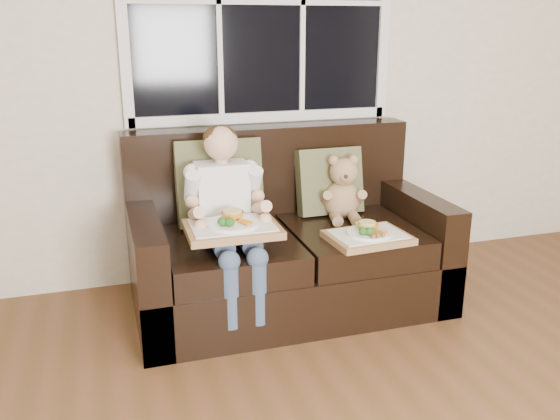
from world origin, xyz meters
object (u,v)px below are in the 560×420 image
object	(u,v)px
loveseat	(285,249)
teddy_bear	(343,192)
child	(226,202)
tray_left	(232,227)
tray_right	(368,236)

from	to	relation	value
loveseat	teddy_bear	bearing A→B (deg)	7.44
child	tray_left	size ratio (longest dim) A/B	1.95
teddy_bear	loveseat	bearing A→B (deg)	-159.84
child	teddy_bear	size ratio (longest dim) A/B	2.34
loveseat	tray_left	world-z (taller)	loveseat
child	tray_right	distance (m)	0.76
teddy_bear	tray_left	world-z (taller)	teddy_bear
teddy_bear	tray_right	distance (m)	0.43
child	tray_left	world-z (taller)	child
tray_right	tray_left	bearing A→B (deg)	170.35
teddy_bear	tray_right	size ratio (longest dim) A/B	0.89
teddy_bear	tray_right	world-z (taller)	teddy_bear
loveseat	teddy_bear	distance (m)	0.47
tray_right	teddy_bear	bearing A→B (deg)	81.72
teddy_bear	tray_left	size ratio (longest dim) A/B	0.83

